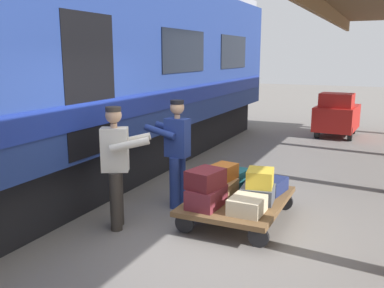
# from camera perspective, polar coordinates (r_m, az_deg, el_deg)

# --- Properties ---
(ground_plane) EXTENTS (60.00, 60.00, 0.00)m
(ground_plane) POSITION_cam_1_polar(r_m,az_deg,el_deg) (5.69, 2.63, -12.69)
(ground_plane) COLOR slate
(train_car) EXTENTS (3.02, 17.17, 4.00)m
(train_car) POSITION_cam_1_polar(r_m,az_deg,el_deg) (7.14, -23.20, 8.53)
(train_car) COLOR navy
(train_car) RESTS_ON ground_plane
(luggage_cart) EXTENTS (1.30, 1.80, 0.34)m
(luggage_cart) POSITION_cam_1_polar(r_m,az_deg,el_deg) (6.18, 6.28, -7.76)
(luggage_cart) COLOR brown
(luggage_cart) RESTS_ON ground_plane
(suitcase_cream_canvas) EXTENTS (0.44, 0.48, 0.21)m
(suitcase_cream_canvas) POSITION_cam_1_polar(r_m,az_deg,el_deg) (5.60, 7.52, -8.24)
(suitcase_cream_canvas) COLOR beige
(suitcase_cream_canvas) RESTS_ON luggage_cart
(suitcase_teal_softside) EXTENTS (0.50, 0.59, 0.26)m
(suitcase_teal_softside) POSITION_cam_1_polar(r_m,az_deg,el_deg) (6.66, 5.32, -4.65)
(suitcase_teal_softside) COLOR #1E666B
(suitcase_teal_softside) RESTS_ON luggage_cart
(suitcase_tan_vintage) EXTENTS (0.45, 0.47, 0.23)m
(suitcase_tan_vintage) POSITION_cam_1_polar(r_m,az_deg,el_deg) (6.22, 3.77, -6.00)
(suitcase_tan_vintage) COLOR tan
(suitcase_tan_vintage) RESTS_ON luggage_cart
(suitcase_navy_fabric) EXTENTS (0.57, 0.59, 0.20)m
(suitcase_navy_fabric) POSITION_cam_1_polar(r_m,az_deg,el_deg) (6.51, 10.15, -5.46)
(suitcase_navy_fabric) COLOR navy
(suitcase_navy_fabric) RESTS_ON luggage_cart
(suitcase_slate_roller) EXTENTS (0.50, 0.50, 0.22)m
(suitcase_slate_roller) POSITION_cam_1_polar(r_m,az_deg,el_deg) (6.05, 8.94, -6.70)
(suitcase_slate_roller) COLOR #4C515B
(suitcase_slate_roller) RESTS_ON luggage_cart
(suitcase_burgundy_valise) EXTENTS (0.43, 0.61, 0.26)m
(suitcase_burgundy_valise) POSITION_cam_1_polar(r_m,az_deg,el_deg) (5.78, 1.99, -7.20)
(suitcase_burgundy_valise) COLOR maroon
(suitcase_burgundy_valise) RESTS_ON luggage_cart
(suitcase_maroon_trunk) EXTENTS (0.47, 0.55, 0.25)m
(suitcase_maroon_trunk) POSITION_cam_1_polar(r_m,az_deg,el_deg) (5.70, 1.86, -4.75)
(suitcase_maroon_trunk) COLOR maroon
(suitcase_maroon_trunk) RESTS_ON suitcase_burgundy_valise
(suitcase_orange_carryall) EXTENTS (0.40, 0.59, 0.22)m
(suitcase_orange_carryall) POSITION_cam_1_polar(r_m,az_deg,el_deg) (6.18, 3.95, -3.94)
(suitcase_orange_carryall) COLOR #CC6B23
(suitcase_orange_carryall) RESTS_ON suitcase_tan_vintage
(suitcase_yellow_case) EXTENTS (0.42, 0.47, 0.24)m
(suitcase_yellow_case) POSITION_cam_1_polar(r_m,az_deg,el_deg) (6.00, 9.25, -4.58)
(suitcase_yellow_case) COLOR gold
(suitcase_yellow_case) RESTS_ON suitcase_slate_roller
(porter_in_overalls) EXTENTS (0.68, 0.44, 1.70)m
(porter_in_overalls) POSITION_cam_1_polar(r_m,az_deg,el_deg) (6.56, -2.15, -0.78)
(porter_in_overalls) COLOR navy
(porter_in_overalls) RESTS_ON ground_plane
(porter_by_door) EXTENTS (0.74, 0.62, 1.70)m
(porter_by_door) POSITION_cam_1_polar(r_m,az_deg,el_deg) (5.82, -10.19, -2.62)
(porter_by_door) COLOR #332D28
(porter_by_door) RESTS_ON ground_plane
(baggage_tug) EXTENTS (1.21, 1.77, 1.30)m
(baggage_tug) POSITION_cam_1_polar(r_m,az_deg,el_deg) (13.11, 19.06, 3.71)
(baggage_tug) COLOR #B21E19
(baggage_tug) RESTS_ON ground_plane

